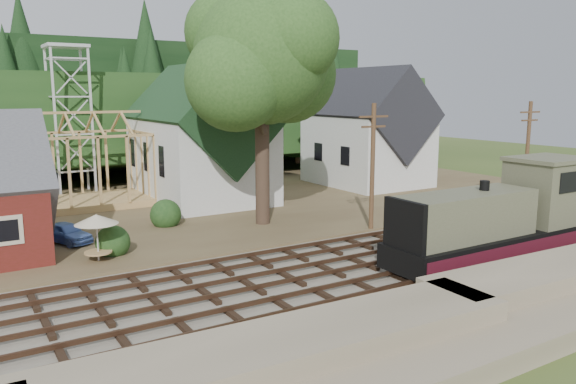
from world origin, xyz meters
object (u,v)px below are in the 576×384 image
car_blue (67,233)px  car_red (390,174)px  locomotive (503,220)px  patio_set (96,221)px

car_blue → car_red: car_red is taller
locomotive → car_red: bearing=60.6°
car_blue → car_red: (30.96, 7.69, 0.00)m
locomotive → car_red: locomotive is taller
locomotive → patio_set: 20.46m
car_red → locomotive: bearing=157.0°
locomotive → car_blue: (-18.42, 14.60, -1.34)m
locomotive → patio_set: (-17.74, 10.19, 0.09)m
car_blue → patio_set: bearing=-104.7°
car_blue → car_red: 31.90m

